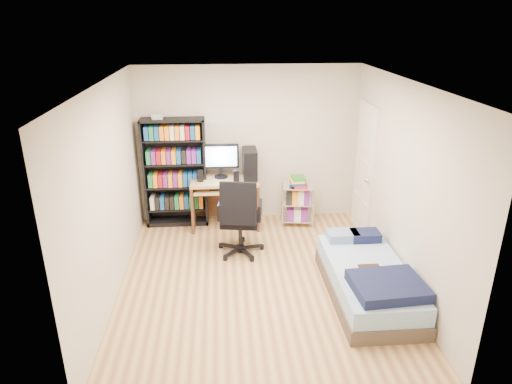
{
  "coord_description": "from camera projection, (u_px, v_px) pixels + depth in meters",
  "views": [
    {
      "loc": [
        -0.44,
        -5.03,
        3.2
      ],
      "look_at": [
        -0.0,
        0.4,
        1.07
      ],
      "focal_mm": 32.0,
      "sensor_mm": 36.0,
      "label": 1
    }
  ],
  "objects": [
    {
      "name": "wire_cart",
      "position": [
        298.0,
        193.0,
        7.26
      ],
      "size": [
        0.55,
        0.43,
        0.82
      ],
      "rotation": [
        0.0,
        0.0,
        -0.15
      ],
      "color": "silver",
      "rests_on": "room"
    },
    {
      "name": "media_shelf",
      "position": [
        175.0,
        171.0,
        7.17
      ],
      "size": [
        0.97,
        0.32,
        1.8
      ],
      "color": "black",
      "rests_on": "room"
    },
    {
      "name": "bed",
      "position": [
        369.0,
        280.0,
        5.46
      ],
      "size": [
        0.9,
        1.8,
        0.51
      ],
      "color": "brown",
      "rests_on": "room"
    },
    {
      "name": "room",
      "position": [
        259.0,
        190.0,
        5.42
      ],
      "size": [
        3.58,
        4.08,
        2.58
      ],
      "color": "tan",
      "rests_on": "ground"
    },
    {
      "name": "computer_desk",
      "position": [
        231.0,
        183.0,
        7.19
      ],
      "size": [
        1.05,
        0.61,
        1.33
      ],
      "color": "tan",
      "rests_on": "room"
    },
    {
      "name": "office_chair",
      "position": [
        240.0,
        230.0,
        6.4
      ],
      "size": [
        0.78,
        0.78,
        1.14
      ],
      "rotation": [
        0.0,
        0.0,
        -0.15
      ],
      "color": "black",
      "rests_on": "room"
    },
    {
      "name": "door",
      "position": [
        365.0,
        170.0,
        6.89
      ],
      "size": [
        0.12,
        0.8,
        2.0
      ],
      "color": "silver",
      "rests_on": "room"
    }
  ]
}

